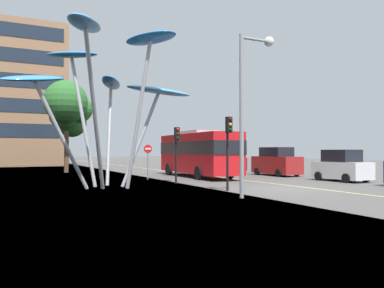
% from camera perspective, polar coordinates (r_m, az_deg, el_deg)
% --- Properties ---
extents(ground, '(120.00, 240.00, 0.10)m').
position_cam_1_polar(ground, '(20.89, 11.97, -6.66)').
color(ground, '#54514F').
extents(red_bus, '(2.97, 10.05, 3.55)m').
position_cam_1_polar(red_bus, '(30.21, 0.88, -1.15)').
color(red_bus, red).
rests_on(red_bus, ground).
extents(leaf_sculpture, '(10.57, 11.55, 8.36)m').
position_cam_1_polar(leaf_sculpture, '(22.60, -12.02, 9.75)').
color(leaf_sculpture, '#9EA0A5').
rests_on(leaf_sculpture, ground).
extents(traffic_light_kerb_near, '(0.28, 0.42, 3.73)m').
position_cam_1_polar(traffic_light_kerb_near, '(19.82, 5.32, 0.98)').
color(traffic_light_kerb_near, black).
rests_on(traffic_light_kerb_near, ground).
extents(traffic_light_kerb_far, '(0.28, 0.42, 3.47)m').
position_cam_1_polar(traffic_light_kerb_far, '(24.19, -2.24, 0.19)').
color(traffic_light_kerb_far, black).
rests_on(traffic_light_kerb_far, ground).
extents(car_parked_mid, '(1.96, 3.82, 2.10)m').
position_cam_1_polar(car_parked_mid, '(27.91, 20.90, -3.08)').
color(car_parked_mid, silver).
rests_on(car_parked_mid, ground).
extents(car_parked_far, '(1.99, 4.51, 2.31)m').
position_cam_1_polar(car_parked_far, '(32.72, 12.15, -2.62)').
color(car_parked_far, maroon).
rests_on(car_parked_far, ground).
extents(car_side_street, '(1.95, 4.22, 2.06)m').
position_cam_1_polar(car_side_street, '(38.30, 5.15, -2.57)').
color(car_side_street, black).
rests_on(car_side_street, ground).
extents(street_lamp, '(1.78, 0.44, 7.11)m').
position_cam_1_polar(street_lamp, '(17.29, 8.38, 7.56)').
color(street_lamp, gray).
rests_on(street_lamp, ground).
extents(tree_pavement_near, '(4.63, 5.48, 8.44)m').
position_cam_1_polar(tree_pavement_near, '(38.30, -17.51, 4.85)').
color(tree_pavement_near, brown).
rests_on(tree_pavement_near, ground).
extents(no_entry_sign, '(0.60, 0.12, 2.46)m').
position_cam_1_polar(no_entry_sign, '(27.64, -6.44, -1.78)').
color(no_entry_sign, gray).
rests_on(no_entry_sign, ground).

